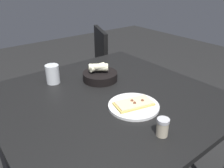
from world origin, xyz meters
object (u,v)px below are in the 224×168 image
(beer_glass, at_px, (53,75))
(pepper_shaker, at_px, (162,128))
(bread_basket, at_px, (100,75))
(chair_near, at_px, (90,68))
(dining_table, at_px, (108,104))
(pizza_plate, at_px, (134,105))

(beer_glass, height_order, pepper_shaker, beer_glass)
(bread_basket, height_order, chair_near, chair_near)
(dining_table, distance_m, pepper_shaker, 0.42)
(beer_glass, bearing_deg, pepper_shaker, 10.28)
(pizza_plate, distance_m, bread_basket, 0.38)
(dining_table, xyz_separation_m, pizza_plate, (0.18, 0.04, 0.06))
(beer_glass, relative_size, chair_near, 0.13)
(pepper_shaker, xyz_separation_m, chair_near, (-1.32, 0.48, -0.27))
(dining_table, height_order, beer_glass, beer_glass)
(bread_basket, relative_size, chair_near, 0.25)
(pizza_plate, bearing_deg, pepper_shaker, -13.88)
(dining_table, xyz_separation_m, chair_near, (-0.90, 0.45, -0.18))
(pizza_plate, xyz_separation_m, beer_glass, (-0.53, -0.20, 0.04))
(pizza_plate, relative_size, pepper_shaker, 3.23)
(pepper_shaker, relative_size, chair_near, 0.09)
(dining_table, relative_size, pepper_shaker, 14.39)
(bread_basket, bearing_deg, pizza_plate, -8.42)
(pizza_plate, bearing_deg, chair_near, 158.78)
(dining_table, height_order, chair_near, chair_near)
(beer_glass, bearing_deg, dining_table, 24.70)
(pizza_plate, height_order, pepper_shaker, pepper_shaker)
(dining_table, relative_size, bread_basket, 5.30)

